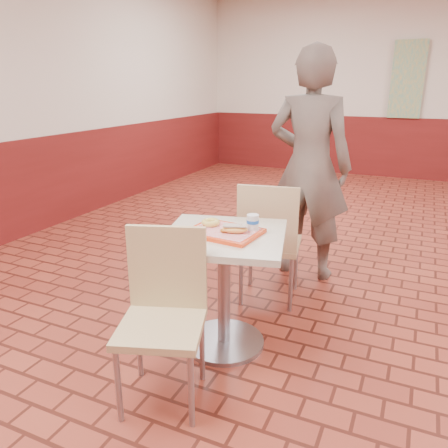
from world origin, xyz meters
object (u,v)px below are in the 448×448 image
at_px(ring_donut, 211,222).
at_px(long_john_donut, 234,229).
at_px(chair_main_front, 164,307).
at_px(customer, 309,167).
at_px(paper_cup, 253,222).
at_px(serving_tray, 224,232).
at_px(main_table, 224,272).
at_px(chair_main_back, 269,238).

xyz_separation_m(ring_donut, long_john_donut, (0.18, -0.07, 0.00)).
height_order(chair_main_front, ring_donut, chair_main_front).
xyz_separation_m(customer, paper_cup, (-0.03, -1.19, -0.12)).
bearing_deg(chair_main_front, serving_tray, 60.08).
xyz_separation_m(main_table, chair_main_back, (0.06, 0.64, 0.02)).
bearing_deg(main_table, chair_main_back, 84.39).
bearing_deg(paper_cup, customer, 88.79).
bearing_deg(serving_tray, main_table, 0.00).
bearing_deg(main_table, customer, 82.28).
height_order(customer, ring_donut, customer).
height_order(main_table, paper_cup, paper_cup).
xyz_separation_m(customer, long_john_donut, (-0.10, -1.29, -0.14)).
bearing_deg(long_john_donut, paper_cup, 52.73).
relative_size(main_table, chair_main_front, 0.83).
bearing_deg(chair_main_back, main_table, 74.54).
relative_size(chair_main_front, serving_tray, 2.21).
relative_size(main_table, long_john_donut, 4.43).
height_order(main_table, serving_tray, serving_tray).
height_order(customer, long_john_donut, customer).
bearing_deg(paper_cup, serving_tray, -152.98).
bearing_deg(chair_main_front, paper_cup, 48.27).
xyz_separation_m(chair_main_back, customer, (0.11, 0.63, 0.41)).
xyz_separation_m(main_table, ring_donut, (-0.11, 0.05, 0.28)).
bearing_deg(paper_cup, ring_donut, -173.77).
distance_m(customer, serving_tray, 1.29).
relative_size(customer, paper_cup, 20.78).
xyz_separation_m(chair_main_front, serving_tray, (0.10, 0.51, 0.25)).
height_order(chair_main_back, ring_donut, chair_main_back).
relative_size(serving_tray, ring_donut, 3.61).
bearing_deg(paper_cup, chair_main_back, 98.48).
distance_m(ring_donut, long_john_donut, 0.19).
distance_m(main_table, paper_cup, 0.35).
height_order(main_table, chair_main_back, chair_main_back).
xyz_separation_m(main_table, long_john_donut, (0.07, -0.02, 0.28)).
xyz_separation_m(main_table, paper_cup, (0.15, 0.07, 0.31)).
relative_size(long_john_donut, paper_cup, 1.86).
height_order(main_table, customer, customer).
bearing_deg(chair_main_front, chair_main_back, 63.04).
relative_size(chair_main_front, customer, 0.48).
bearing_deg(chair_main_front, customer, 62.38).
height_order(serving_tray, paper_cup, paper_cup).
distance_m(main_table, customer, 1.35).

